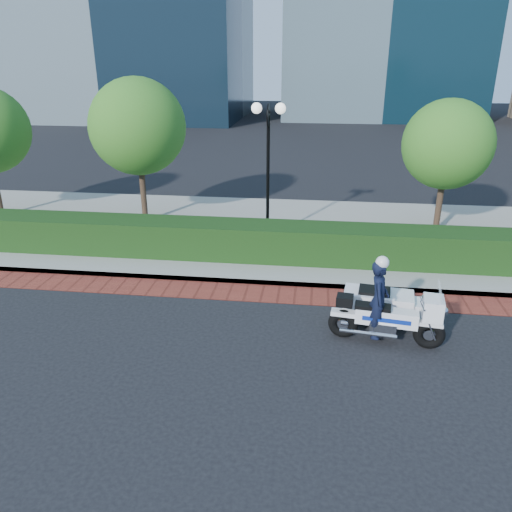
# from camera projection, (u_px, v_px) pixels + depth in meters

# --- Properties ---
(ground) EXTENTS (120.00, 120.00, 0.00)m
(ground) POSITION_uv_depth(u_px,v_px,m) (201.00, 319.00, 11.45)
(ground) COLOR black
(ground) RESTS_ON ground
(brick_strip) EXTENTS (60.00, 1.00, 0.01)m
(brick_strip) POSITION_uv_depth(u_px,v_px,m) (214.00, 291.00, 12.83)
(brick_strip) COLOR maroon
(brick_strip) RESTS_ON ground
(sidewalk) EXTENTS (60.00, 8.00, 0.15)m
(sidewalk) POSITION_uv_depth(u_px,v_px,m) (241.00, 231.00, 16.95)
(sidewalk) COLOR gray
(sidewalk) RESTS_ON ground
(hedge_main) EXTENTS (18.00, 1.20, 1.00)m
(hedge_main) POSITION_uv_depth(u_px,v_px,m) (228.00, 240.00, 14.53)
(hedge_main) COLOR black
(hedge_main) RESTS_ON sidewalk
(lamppost) EXTENTS (1.02, 0.70, 4.21)m
(lamppost) POSITION_uv_depth(u_px,v_px,m) (268.00, 151.00, 15.02)
(lamppost) COLOR black
(lamppost) RESTS_ON sidewalk
(tree_b) EXTENTS (3.20, 3.20, 4.89)m
(tree_b) POSITION_uv_depth(u_px,v_px,m) (138.00, 127.00, 16.56)
(tree_b) COLOR #332319
(tree_b) RESTS_ON sidewalk
(tree_c) EXTENTS (2.80, 2.80, 4.30)m
(tree_c) POSITION_uv_depth(u_px,v_px,m) (447.00, 145.00, 15.56)
(tree_c) COLOR #332319
(tree_c) RESTS_ON sidewalk
(police_motorcycle) EXTENTS (2.40, 1.84, 1.94)m
(police_motorcycle) POSITION_uv_depth(u_px,v_px,m) (382.00, 306.00, 10.62)
(police_motorcycle) COLOR black
(police_motorcycle) RESTS_ON ground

